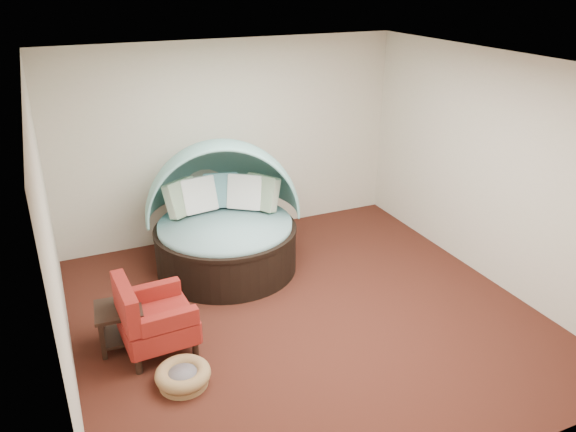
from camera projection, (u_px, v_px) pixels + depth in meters
name	position (u px, v px, depth m)	size (l,w,h in m)	color
floor	(305.00, 314.00, 6.44)	(5.00, 5.00, 0.00)	#4B1D15
wall_back	(231.00, 141.00, 7.97)	(5.00, 5.00, 0.00)	beige
wall_front	(467.00, 329.00, 3.78)	(5.00, 5.00, 0.00)	beige
wall_left	(51.00, 245.00, 4.95)	(5.00, 5.00, 0.00)	beige
wall_right	(492.00, 170.00, 6.80)	(5.00, 5.00, 0.00)	beige
ceiling	(309.00, 65.00, 5.31)	(5.00, 5.00, 0.00)	white
canopy_daybed	(224.00, 211.00, 7.22)	(2.25, 2.21, 1.68)	black
pet_basket	(183.00, 376.00, 5.32)	(0.69, 0.69, 0.18)	olive
red_armchair	(152.00, 318.00, 5.68)	(0.76, 0.76, 0.85)	black
side_table	(120.00, 321.00, 5.81)	(0.51, 0.51, 0.45)	black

